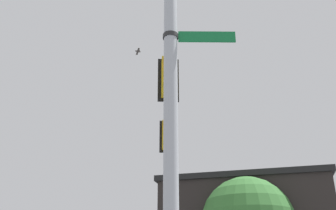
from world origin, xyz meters
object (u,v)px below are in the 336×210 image
Objects in this scene: traffic_light_mid_inner at (167,135)px; bird_flying at (138,51)px; traffic_light_nearest_pole at (169,76)px; street_name_sign at (190,37)px.

bird_flying is (1.13, 0.94, 2.87)m from traffic_light_mid_inner.
traffic_light_nearest_pole is at bearing 104.07° from bird_flying.
street_name_sign is (0.03, 7.16, -0.56)m from traffic_light_mid_inner.
traffic_light_mid_inner is (-0.24, -4.51, 0.00)m from traffic_light_nearest_pole.
traffic_light_mid_inner reaches higher than street_name_sign.
traffic_light_mid_inner is 3.55× the size of bird_flying.
street_name_sign is 7.20m from bird_flying.
traffic_light_nearest_pole and traffic_light_mid_inner have the same top height.
bird_flying is (0.89, -3.57, 2.87)m from traffic_light_nearest_pole.
traffic_light_mid_inner is at bearing -93.03° from traffic_light_nearest_pole.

